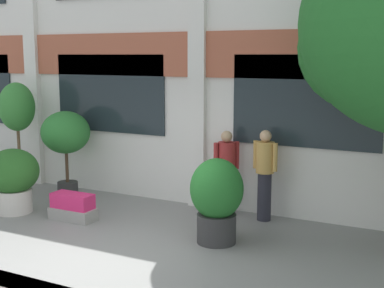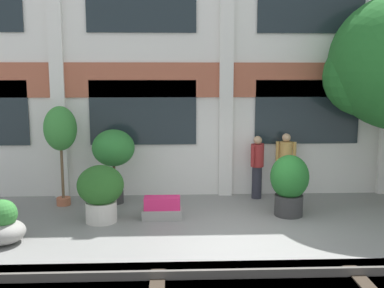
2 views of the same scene
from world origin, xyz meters
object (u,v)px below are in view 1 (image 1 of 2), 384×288
Objects in this scene: potted_plant_square_trough at (73,207)px; resident_by_doorway at (226,170)px; potted_plant_stone_basin at (13,177)px; potted_plant_terracotta_small at (17,110)px; potted_plant_tall_urn at (66,136)px; resident_watching_tracks at (265,172)px; potted_plant_glazed_jar at (217,197)px.

resident_by_doorway is at bearing 33.13° from potted_plant_square_trough.
potted_plant_terracotta_small reaches higher than potted_plant_stone_basin.
potted_plant_stone_basin is 0.77× the size of resident_by_doorway.
potted_plant_terracotta_small is at bearing -173.93° from potted_plant_tall_urn.
resident_watching_tracks is at bearing 21.50° from potted_plant_stone_basin.
potted_plant_terracotta_small is at bearing 130.91° from potted_plant_stone_basin.
resident_by_doorway reaches higher than potted_plant_glazed_jar.
resident_by_doorway reaches higher than potted_plant_square_trough.
potted_plant_tall_urn is 1.13× the size of resident_by_doorway.
resident_watching_tracks is (5.73, 0.47, -0.95)m from potted_plant_terracotta_small.
potted_plant_tall_urn reaches higher than potted_plant_square_trough.
potted_plant_terracotta_small is 5.07m from resident_by_doorway.
potted_plant_square_trough is at bearing -177.52° from potted_plant_glazed_jar.
potted_plant_square_trough is 0.54× the size of resident_by_doorway.
resident_by_doorway reaches higher than potted_plant_stone_basin.
potted_plant_terracotta_small reaches higher than potted_plant_tall_urn.
potted_plant_stone_basin is at bearing -52.80° from resident_watching_tracks.
potted_plant_square_trough is 3.01m from resident_by_doorway.
potted_plant_glazed_jar is at bearing 5.06° from resident_watching_tracks.
resident_watching_tracks reaches higher than potted_plant_glazed_jar.
potted_plant_stone_basin is 0.51× the size of potted_plant_terracotta_small.
potted_plant_tall_urn is (-4.18, 1.19, 0.57)m from potted_plant_glazed_jar.
potted_plant_square_trough is (-2.93, -0.13, -0.54)m from potted_plant_glazed_jar.
potted_plant_terracotta_small is (-2.50, 1.18, 1.63)m from potted_plant_square_trough.
potted_plant_stone_basin is 4.29m from potted_plant_glazed_jar.
potted_plant_glazed_jar is 1.57× the size of potted_plant_square_trough.
resident_by_doorway is at bearing 24.72° from potted_plant_stone_basin.
resident_watching_tracks reaches higher than potted_plant_stone_basin.
potted_plant_terracotta_small is (-5.44, 1.06, 1.09)m from potted_plant_glazed_jar.
potted_plant_glazed_jar is 0.86× the size of resident_by_doorway.
potted_plant_terracotta_small reaches higher than resident_watching_tracks.
potted_plant_glazed_jar is (4.28, 0.28, 0.06)m from potted_plant_stone_basin.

